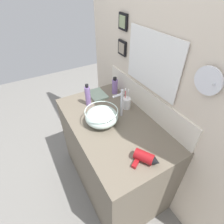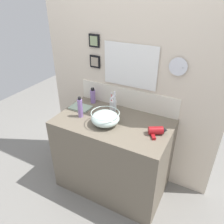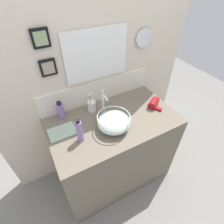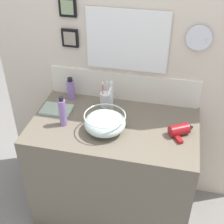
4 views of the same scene
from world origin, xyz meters
The scene contains 10 objects.
ground_plane centered at (0.00, 0.00, 0.00)m, with size 6.00×6.00×0.00m, color gray.
vanity_counter centered at (0.00, 0.00, 0.43)m, with size 1.14×0.66×0.86m, color #6B6051.
back_panel centered at (0.00, 0.36, 1.19)m, with size 1.95×0.09×2.37m.
glass_bowl_sink centered at (-0.04, -0.08, 0.93)m, with size 0.27×0.27×0.13m.
faucet centered at (-0.04, 0.10, 1.01)m, with size 0.02×0.10×0.26m.
hair_drier centered at (0.45, -0.01, 0.90)m, with size 0.18×0.19×0.07m.
toothbrush_cup centered at (-0.11, 0.21, 0.91)m, with size 0.07×0.07×0.20m.
shampoo_bottle centered at (-0.33, -0.08, 0.96)m, with size 0.05×0.05×0.22m.
spray_bottle centered at (-0.39, 0.25, 0.94)m, with size 0.06×0.06×0.18m.
hand_towel centered at (-0.44, 0.07, 0.87)m, with size 0.22×0.16×0.02m, color #99B29E.
Camera 4 is at (0.36, -1.64, 2.15)m, focal length 50.00 mm.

